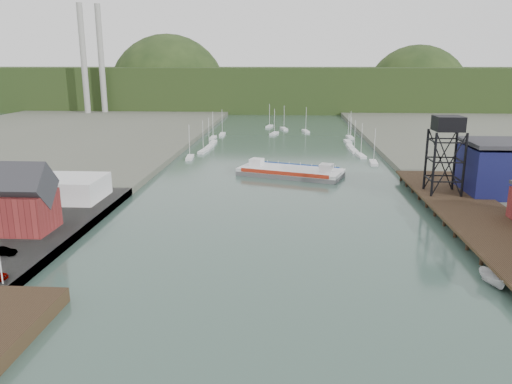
# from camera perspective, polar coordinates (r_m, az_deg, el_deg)

# --- Properties ---
(ground) EXTENTS (600.00, 600.00, 0.00)m
(ground) POSITION_cam_1_polar(r_m,az_deg,el_deg) (53.88, 0.42, -17.39)
(ground) COLOR #2C453E
(ground) RESTS_ON ground
(east_pier) EXTENTS (14.00, 70.00, 2.45)m
(east_pier) POSITION_cam_1_polar(r_m,az_deg,el_deg) (100.57, 23.58, -2.08)
(east_pier) COLOR black
(east_pier) RESTS_ON ground
(harbor_building) EXTENTS (12.20, 8.20, 8.90)m
(harbor_building) POSITION_cam_1_polar(r_m,az_deg,el_deg) (90.65, -25.91, -1.29)
(harbor_building) COLOR maroon
(harbor_building) RESTS_ON west_quay
(white_shed) EXTENTS (18.00, 12.00, 4.50)m
(white_shed) POSITION_cam_1_polar(r_m,az_deg,el_deg) (109.24, -21.65, 0.42)
(white_shed) COLOR silver
(white_shed) RESTS_ON west_quay
(lift_tower) EXTENTS (6.50, 6.50, 16.00)m
(lift_tower) POSITION_cam_1_polar(r_m,az_deg,el_deg) (109.39, 21.07, 6.80)
(lift_tower) COLOR black
(lift_tower) RESTS_ON east_pier
(marina_sailboats) EXTENTS (57.71, 92.65, 0.90)m
(marina_sailboats) POSITION_cam_1_polar(r_m,az_deg,el_deg) (186.30, 2.91, 5.78)
(marina_sailboats) COLOR silver
(marina_sailboats) RESTS_ON ground
(smokestacks) EXTENTS (11.20, 8.20, 60.00)m
(smokestacks) POSITION_cam_1_polar(r_m,az_deg,el_deg) (298.64, -18.18, 14.08)
(smokestacks) COLOR #999894
(smokestacks) RESTS_ON ground
(distant_hills) EXTENTS (500.00, 120.00, 80.00)m
(distant_hills) POSITION_cam_1_polar(r_m,az_deg,el_deg) (347.58, 2.68, 11.48)
(distant_hills) COLOR black
(distant_hills) RESTS_ON ground
(chain_ferry) EXTENTS (28.61, 18.75, 3.83)m
(chain_ferry) POSITION_cam_1_polar(r_m,az_deg,el_deg) (130.54, 3.96, 2.35)
(chain_ferry) COLOR #545456
(chain_ferry) RESTS_ON ground
(motorboat) EXTENTS (3.19, 5.56, 2.02)m
(motorboat) POSITION_cam_1_polar(r_m,az_deg,el_deg) (73.37, 25.48, -8.97)
(motorboat) COLOR silver
(motorboat) RESTS_ON ground
(car_west_b) EXTENTS (3.69, 1.58, 1.18)m
(car_west_b) POSITION_cam_1_polar(r_m,az_deg,el_deg) (81.00, -26.92, -6.08)
(car_west_b) COLOR #999999
(car_west_b) RESTS_ON west_quay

